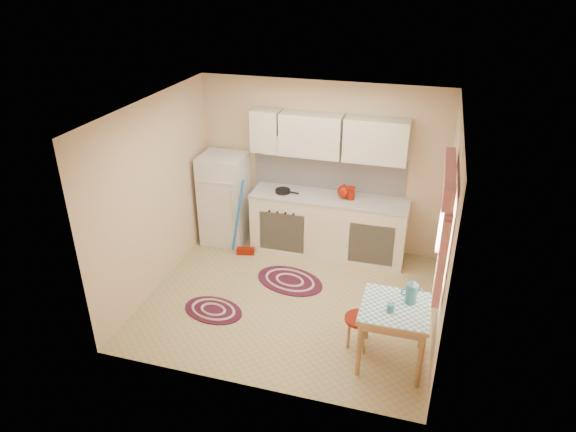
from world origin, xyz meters
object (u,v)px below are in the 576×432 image
at_px(fridge, 225,199).
at_px(stool, 359,333).
at_px(base_cabinets, 328,226).
at_px(table, 392,334).

xyz_separation_m(fridge, stool, (2.40, -1.95, -0.49)).
relative_size(fridge, stool, 3.33).
distance_m(base_cabinets, table, 2.41).
xyz_separation_m(base_cabinets, stool, (0.79, -2.00, -0.23)).
height_order(table, stool, table).
relative_size(fridge, base_cabinets, 0.62).
bearing_deg(base_cabinets, fridge, -178.22).
distance_m(table, stool, 0.42).
bearing_deg(fridge, table, -36.64).
height_order(fridge, base_cabinets, fridge).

